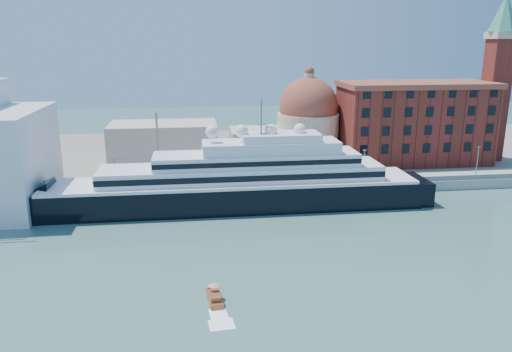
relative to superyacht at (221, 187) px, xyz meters
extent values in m
plane|color=#3C6960|center=(5.86, -23.00, -4.90)|extent=(400.00, 400.00, 0.00)
cube|color=gray|center=(5.86, 11.00, -3.65)|extent=(180.00, 10.00, 2.50)
cube|color=slate|center=(5.86, 52.00, -3.90)|extent=(260.00, 72.00, 2.00)
cube|color=slate|center=(5.86, 6.50, -1.80)|extent=(180.00, 0.10, 1.20)
cube|color=black|center=(2.59, 0.00, -2.53)|extent=(84.23, 12.96, 7.02)
cone|color=black|center=(-41.69, 0.00, -2.53)|extent=(10.80, 12.96, 12.96)
cube|color=black|center=(44.70, 0.00, -2.74)|extent=(6.48, 11.88, 6.48)
cube|color=white|center=(2.59, 0.00, 1.25)|extent=(82.07, 13.18, 0.65)
cube|color=white|center=(4.75, 0.00, 3.20)|extent=(62.64, 10.80, 3.24)
cube|color=black|center=(4.75, -5.40, 3.20)|extent=(62.64, 0.15, 1.30)
cube|color=white|center=(7.99, 0.00, 6.22)|extent=(45.36, 9.72, 2.81)
cube|color=white|center=(11.23, 0.00, 8.92)|extent=(30.24, 8.64, 2.59)
cube|color=white|center=(13.39, 0.00, 11.08)|extent=(17.28, 7.56, 1.73)
cylinder|color=slate|center=(9.07, 0.00, 15.62)|extent=(0.32, 0.32, 7.56)
sphere|color=white|center=(-1.73, 0.00, 12.59)|extent=(2.81, 2.81, 2.81)
sphere|color=white|center=(4.75, 0.00, 12.59)|extent=(2.81, 2.81, 2.81)
sphere|color=white|center=(11.23, 0.00, 12.59)|extent=(2.81, 2.81, 2.81)
sphere|color=white|center=(17.71, 0.00, 12.59)|extent=(2.81, 2.81, 2.81)
cube|color=white|center=(-28.78, -2.12, -4.26)|extent=(13.54, 7.41, 1.72)
cube|color=white|center=(-26.70, -2.66, -2.86)|extent=(4.83, 3.68, 1.29)
cube|color=brown|center=(-3.59, -41.52, -4.57)|extent=(2.39, 5.76, 0.93)
cube|color=brown|center=(-3.50, -42.45, -3.78)|extent=(1.71, 2.47, 0.75)
cylinder|color=slate|center=(-3.64, -41.06, -3.41)|extent=(0.06, 0.06, 1.50)
cone|color=red|center=(-3.64, -41.06, -2.57)|extent=(1.68, 1.68, 0.37)
cube|color=maroon|center=(57.86, 29.00, 8.10)|extent=(42.00, 18.00, 22.00)
cube|color=brown|center=(57.86, 29.00, 19.60)|extent=(43.00, 19.00, 1.50)
cube|color=maroon|center=(81.86, 29.00, 14.60)|extent=(6.00, 6.00, 35.00)
cube|color=beige|center=(81.86, 29.00, 33.10)|extent=(7.00, 7.00, 2.00)
cone|color=#3D886F|center=(81.86, 29.00, 39.10)|extent=(8.40, 8.40, 10.00)
cylinder|color=beige|center=(27.86, 35.00, 4.10)|extent=(18.00, 18.00, 14.00)
sphere|color=brown|center=(27.86, 35.00, 13.10)|extent=(17.00, 17.00, 17.00)
cylinder|color=beige|center=(27.86, 35.00, 21.10)|extent=(3.00, 3.00, 3.00)
cube|color=beige|center=(13.86, 33.00, 2.10)|extent=(18.00, 14.00, 10.00)
cube|color=beige|center=(-14.14, 35.00, 3.10)|extent=(30.00, 16.00, 12.00)
cylinder|color=slate|center=(-24.14, 8.00, 1.60)|extent=(0.24, 0.24, 8.00)
cube|color=slate|center=(-24.14, 8.00, 5.70)|extent=(0.80, 0.30, 0.25)
cylinder|color=slate|center=(5.86, 8.00, 1.60)|extent=(0.24, 0.24, 8.00)
cube|color=slate|center=(5.86, 8.00, 5.70)|extent=(0.80, 0.30, 0.25)
cylinder|color=slate|center=(35.86, 8.00, 1.60)|extent=(0.24, 0.24, 8.00)
cube|color=slate|center=(35.86, 8.00, 5.70)|extent=(0.80, 0.30, 0.25)
cylinder|color=slate|center=(65.86, 8.00, 1.60)|extent=(0.24, 0.24, 8.00)
cube|color=slate|center=(65.86, 8.00, 5.70)|extent=(0.80, 0.30, 0.25)
cylinder|color=slate|center=(-14.14, 10.00, 6.60)|extent=(0.50, 0.50, 18.00)
camera|label=1|loc=(-6.00, -107.11, 31.85)|focal=35.00mm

